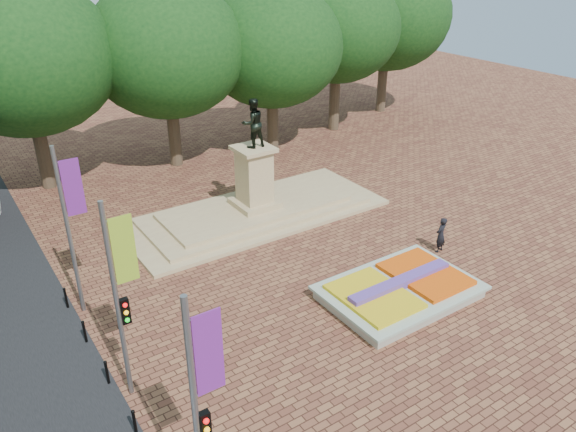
% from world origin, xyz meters
% --- Properties ---
extents(ground, '(90.00, 90.00, 0.00)m').
position_xyz_m(ground, '(0.00, 0.00, 0.00)').
color(ground, brown).
rests_on(ground, ground).
extents(flower_bed, '(6.30, 4.30, 0.91)m').
position_xyz_m(flower_bed, '(1.03, -2.00, 0.38)').
color(flower_bed, gray).
rests_on(flower_bed, ground).
extents(monument, '(14.00, 6.00, 6.40)m').
position_xyz_m(monument, '(0.00, 8.00, 0.88)').
color(monument, tan).
rests_on(monument, ground).
extents(tree_row_back, '(44.80, 8.80, 10.43)m').
position_xyz_m(tree_row_back, '(2.33, 18.00, 6.67)').
color(tree_row_back, '#35281C').
rests_on(tree_row_back, ground).
extents(banner_poles, '(0.88, 11.17, 7.00)m').
position_xyz_m(banner_poles, '(-10.08, -1.31, 3.88)').
color(banner_poles, slate).
rests_on(banner_poles, ground).
extents(bollard_row, '(0.12, 13.12, 0.98)m').
position_xyz_m(bollard_row, '(-10.70, -1.50, 0.53)').
color(bollard_row, black).
rests_on(bollard_row, ground).
extents(pedestrian, '(0.73, 0.57, 1.77)m').
position_xyz_m(pedestrian, '(5.32, -0.24, 0.88)').
color(pedestrian, black).
rests_on(pedestrian, ground).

